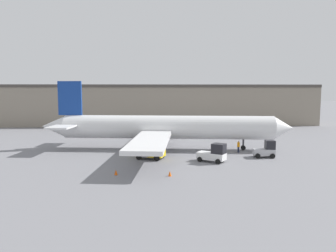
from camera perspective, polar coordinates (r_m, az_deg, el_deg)
ground_plane at (r=49.61m, az=-0.00°, el=-4.06°), size 400.00×400.00×0.00m
terminal_building at (r=85.71m, az=-3.73°, el=3.77°), size 85.67×14.28×10.17m
airplane at (r=49.19m, az=-1.08°, el=-0.33°), size 38.00×35.29×10.24m
ground_crew_worker at (r=48.01m, az=12.18°, el=-3.46°), size 0.37×0.37×1.69m
baggage_tug at (r=41.14m, az=7.99°, el=-4.79°), size 3.74×3.21×2.37m
belt_loader_truck at (r=42.45m, az=-2.69°, el=-4.28°), size 3.97×3.21×2.42m
pushback_tug at (r=45.42m, az=16.68°, el=-3.99°), size 2.85×1.94×2.30m
safety_cone_near at (r=34.43m, az=0.32°, el=-8.28°), size 0.36×0.36×0.55m
safety_cone_far at (r=35.34m, az=-9.05°, el=-7.98°), size 0.36×0.36×0.55m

